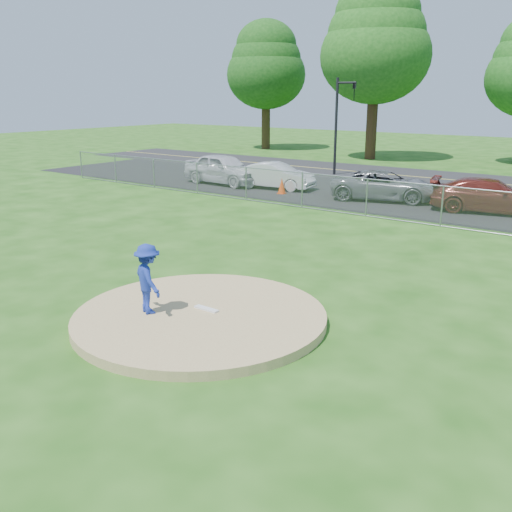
# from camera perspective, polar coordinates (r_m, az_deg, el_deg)

# --- Properties ---
(ground) EXTENTS (120.00, 120.00, 0.00)m
(ground) POSITION_cam_1_polar(r_m,az_deg,el_deg) (20.54, 13.46, 2.24)
(ground) COLOR #1C4B10
(ground) RESTS_ON ground
(pitchers_mound) EXTENTS (5.40, 5.40, 0.20)m
(pitchers_mound) POSITION_cam_1_polar(r_m,az_deg,el_deg) (12.35, -5.58, -6.08)
(pitchers_mound) COLOR tan
(pitchers_mound) RESTS_ON ground
(pitching_rubber) EXTENTS (0.60, 0.15, 0.04)m
(pitching_rubber) POSITION_cam_1_polar(r_m,az_deg,el_deg) (12.44, -4.98, -5.29)
(pitching_rubber) COLOR white
(pitching_rubber) RESTS_ON pitchers_mound
(chain_link_fence) EXTENTS (40.00, 0.06, 1.50)m
(chain_link_fence) POSITION_cam_1_polar(r_m,az_deg,el_deg) (22.20, 15.66, 5.08)
(chain_link_fence) COLOR gray
(chain_link_fence) RESTS_ON ground
(parking_lot) EXTENTS (50.00, 8.00, 0.01)m
(parking_lot) POSITION_cam_1_polar(r_m,az_deg,el_deg) (26.52, 19.12, 4.85)
(parking_lot) COLOR black
(parking_lot) RESTS_ON ground
(street) EXTENTS (60.00, 7.00, 0.01)m
(street) POSITION_cam_1_polar(r_m,az_deg,el_deg) (33.67, 23.13, 6.65)
(street) COLOR black
(street) RESTS_ON ground
(tree_far_left) EXTENTS (6.72, 6.72, 10.74)m
(tree_far_left) POSITION_cam_1_polar(r_m,az_deg,el_deg) (51.06, 1.02, 18.59)
(tree_far_left) COLOR #332312
(tree_far_left) RESTS_ON ground
(tree_left) EXTENTS (7.84, 7.84, 12.53)m
(tree_left) POSITION_cam_1_polar(r_m,az_deg,el_deg) (43.80, 11.92, 20.26)
(tree_left) COLOR #331F12
(tree_left) RESTS_ON ground
(traffic_signal_left) EXTENTS (1.28, 0.20, 5.60)m
(traffic_signal_left) POSITION_cam_1_polar(r_m,az_deg,el_deg) (34.64, 8.38, 13.56)
(traffic_signal_left) COLOR black
(traffic_signal_left) RESTS_ON ground
(pitcher) EXTENTS (1.11, 0.89, 1.51)m
(pitcher) POSITION_cam_1_polar(r_m,az_deg,el_deg) (12.22, -10.74, -2.26)
(pitcher) COLOR navy
(pitcher) RESTS_ON pitchers_mound
(traffic_cone) EXTENTS (0.39, 0.39, 0.76)m
(traffic_cone) POSITION_cam_1_polar(r_m,az_deg,el_deg) (27.89, 2.60, 7.03)
(traffic_cone) COLOR #ED450C
(traffic_cone) RESTS_ON parking_lot
(parked_car_silver) EXTENTS (4.84, 2.21, 1.61)m
(parked_car_silver) POSITION_cam_1_polar(r_m,az_deg,el_deg) (30.92, -3.24, 8.69)
(parked_car_silver) COLOR silver
(parked_car_silver) RESTS_ON parking_lot
(parked_car_white) EXTENTS (4.18, 2.02, 1.32)m
(parked_car_white) POSITION_cam_1_polar(r_m,az_deg,el_deg) (29.35, 1.97, 8.03)
(parked_car_white) COLOR silver
(parked_car_white) RESTS_ON parking_lot
(parked_car_gray) EXTENTS (5.21, 3.50, 1.33)m
(parked_car_gray) POSITION_cam_1_polar(r_m,az_deg,el_deg) (26.80, 12.71, 6.90)
(parked_car_gray) COLOR slate
(parked_car_gray) RESTS_ON parking_lot
(parked_car_darkred) EXTENTS (5.01, 2.95, 1.36)m
(parked_car_darkred) POSITION_cam_1_polar(r_m,az_deg,el_deg) (25.25, 22.38, 5.59)
(parked_car_darkred) COLOR #5E1E17
(parked_car_darkred) RESTS_ON parking_lot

